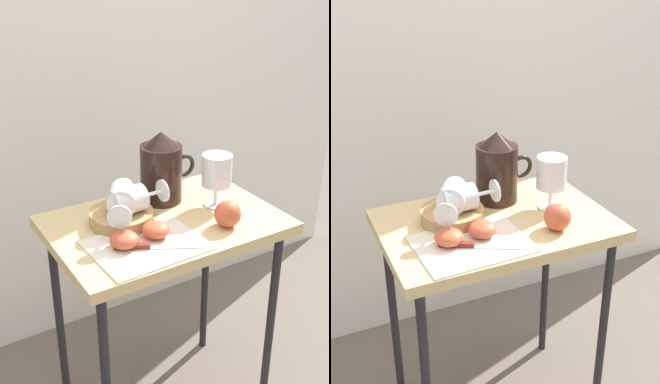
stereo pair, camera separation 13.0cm
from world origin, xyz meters
TOP-DOWN VIEW (x-y plane):
  - curtain_drape at (0.00, 0.54)m, footprint 2.40×0.03m
  - table at (0.00, 0.00)m, footprint 0.60×0.41m
  - linen_napkin at (-0.10, -0.09)m, footprint 0.27×0.22m
  - basket_tray at (-0.10, 0.04)m, footprint 0.17×0.17m
  - pitcher at (0.05, 0.11)m, footprint 0.17×0.12m
  - wine_glass_upright at (0.16, -0.00)m, footprint 0.08×0.08m
  - wine_glass_tipped_near at (-0.10, 0.03)m, footprint 0.13×0.16m
  - wine_glass_tipped_far at (-0.09, 0.02)m, footprint 0.15×0.08m
  - apple_half_left at (-0.16, -0.07)m, footprint 0.07×0.07m
  - apple_half_right at (-0.07, -0.07)m, footprint 0.07×0.07m
  - apple_whole at (0.12, -0.11)m, footprint 0.07×0.07m
  - knife at (-0.11, -0.11)m, footprint 0.20×0.11m

SIDE VIEW (x-z plane):
  - table at x=0.00m, z-range 0.26..0.92m
  - linen_napkin at x=-0.10m, z-range 0.66..0.66m
  - knife at x=-0.11m, z-range 0.66..0.68m
  - basket_tray at x=-0.10m, z-range 0.66..0.70m
  - apple_half_left at x=-0.16m, z-range 0.66..0.70m
  - apple_half_right at x=-0.07m, z-range 0.66..0.70m
  - apple_whole at x=0.12m, z-range 0.66..0.73m
  - wine_glass_tipped_far at x=-0.09m, z-range 0.70..0.77m
  - wine_glass_tipped_near at x=-0.10m, z-range 0.70..0.77m
  - pitcher at x=0.05m, z-range 0.64..0.84m
  - wine_glass_upright at x=0.16m, z-range 0.68..0.83m
  - curtain_drape at x=0.00m, z-range 0.00..2.01m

